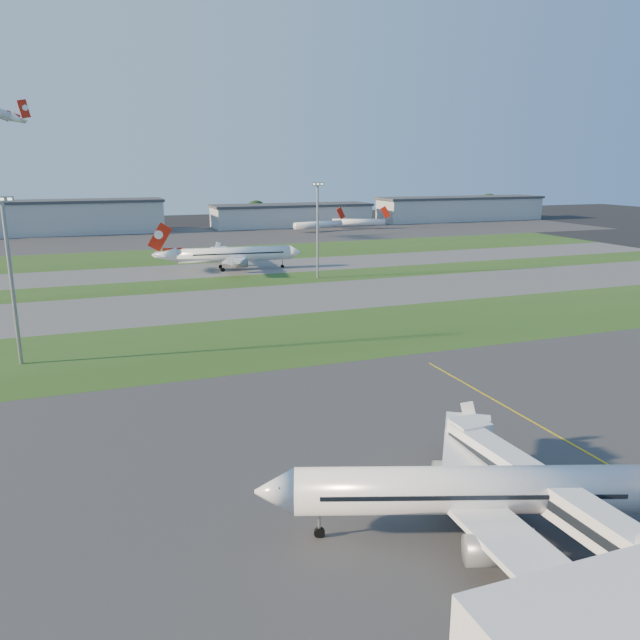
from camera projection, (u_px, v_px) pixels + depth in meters
name	position (u px, v px, depth m)	size (l,w,h in m)	color
ground	(527.00, 447.00, 68.79)	(700.00, 700.00, 0.00)	black
apron_near	(527.00, 447.00, 68.79)	(300.00, 70.00, 0.01)	#333335
grass_strip_a	(346.00, 332.00, 116.09)	(300.00, 34.00, 0.01)	#274818
taxiway_a	(291.00, 298.00, 146.11)	(300.00, 32.00, 0.01)	#515154
grass_strip_b	(263.00, 280.00, 168.85)	(300.00, 18.00, 0.01)	#274818
taxiway_b	(244.00, 268.00, 188.86)	(300.00, 26.00, 0.01)	#515154
grass_strip_c	(222.00, 254.00, 218.88)	(300.00, 40.00, 0.01)	#274818
apron_far	(194.00, 236.00, 273.46)	(400.00, 80.00, 0.01)	#333335
yellow_line	(564.00, 440.00, 70.48)	(0.25, 60.00, 0.02)	gold
jet_bridge	(554.00, 497.00, 50.65)	(4.20, 26.90, 6.20)	silver
airliner_parked	(485.00, 491.00, 51.25)	(36.54, 30.88, 11.87)	white
airliner_taxiing	(233.00, 255.00, 184.54)	(41.40, 34.99, 12.92)	white
mini_jet_near	(319.00, 224.00, 292.65)	(28.19, 9.24, 9.48)	white
mini_jet_far	(359.00, 222.00, 305.84)	(27.37, 12.16, 9.48)	white
light_mast_west	(10.00, 270.00, 93.91)	(3.20, 0.70, 25.80)	gray
light_mast_centre	(318.00, 224.00, 168.54)	(3.20, 0.70, 25.80)	gray
hangar_west	(83.00, 216.00, 283.69)	(71.40, 23.00, 15.20)	#989B9F
hangar_east	(292.00, 215.00, 318.00)	(81.60, 23.00, 11.20)	#989B9F
hangar_far_east	(460.00, 208.00, 351.60)	(96.90, 23.00, 13.20)	#989B9F
tree_mid_west	(138.00, 217.00, 302.59)	(9.90, 9.90, 10.80)	black
tree_mid_east	(256.00, 212.00, 325.38)	(11.55, 11.55, 12.60)	black
tree_east	(387.00, 210.00, 349.10)	(10.45, 10.45, 11.40)	black
tree_far_east	(488.00, 204.00, 376.11)	(12.65, 12.65, 13.80)	black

